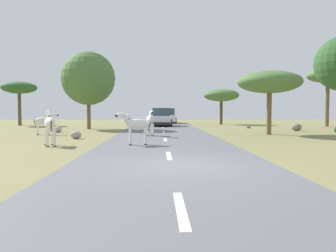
{
  "coord_description": "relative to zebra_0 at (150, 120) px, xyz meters",
  "views": [
    {
      "loc": [
        -0.62,
        -9.09,
        1.61
      ],
      "look_at": [
        -0.18,
        6.34,
        0.85
      ],
      "focal_mm": 35.19,
      "sensor_mm": 36.0,
      "label": 1
    }
  ],
  "objects": [
    {
      "name": "ground_plane",
      "position": [
        1.13,
        -10.6,
        -0.99
      ],
      "size": [
        90.0,
        90.0,
        0.0
      ],
      "primitive_type": "plane",
      "color": "olive"
    },
    {
      "name": "road",
      "position": [
        0.86,
        -10.6,
        -0.97
      ],
      "size": [
        6.0,
        64.0,
        0.05
      ],
      "primitive_type": "cube",
      "color": "slate",
      "rests_on": "ground_plane"
    },
    {
      "name": "lane_markings",
      "position": [
        0.86,
        -11.6,
        -0.94
      ],
      "size": [
        0.16,
        56.0,
        0.01
      ],
      "color": "silver",
      "rests_on": "road"
    },
    {
      "name": "zebra_0",
      "position": [
        0.0,
        0.0,
        0.0
      ],
      "size": [
        0.61,
        1.67,
        1.58
      ],
      "rotation": [
        0.0,
        0.0,
        3.3
      ],
      "color": "silver",
      "rests_on": "road"
    },
    {
      "name": "zebra_1",
      "position": [
        -6.84,
        1.65,
        -0.13
      ],
      "size": [
        1.52,
        0.64,
        1.46
      ],
      "rotation": [
        0.0,
        0.0,
        4.96
      ],
      "color": "silver",
      "rests_on": "ground_plane"
    },
    {
      "name": "zebra_2",
      "position": [
        -4.36,
        -4.89,
        -0.0
      ],
      "size": [
        0.96,
        1.67,
        1.66
      ],
      "rotation": [
        0.0,
        0.0,
        0.41
      ],
      "color": "silver",
      "rests_on": "ground_plane"
    },
    {
      "name": "zebra_3",
      "position": [
        -0.51,
        -5.07,
        -0.05
      ],
      "size": [
        1.59,
        0.55,
        1.5
      ],
      "rotation": [
        0.0,
        0.0,
        1.71
      ],
      "color": "silver",
      "rests_on": "road"
    },
    {
      "name": "car_0",
      "position": [
        1.47,
        19.0,
        -0.15
      ],
      "size": [
        2.14,
        4.4,
        1.74
      ],
      "rotation": [
        0.0,
        0.0,
        0.04
      ],
      "color": "white",
      "rests_on": "road"
    },
    {
      "name": "car_1",
      "position": [
        0.76,
        12.17,
        -0.15
      ],
      "size": [
        2.06,
        4.36,
        1.74
      ],
      "rotation": [
        0.0,
        0.0,
        3.13
      ],
      "color": "silver",
      "rests_on": "road"
    },
    {
      "name": "tree_0",
      "position": [
        7.44,
        16.55,
        2.21
      ],
      "size": [
        3.92,
        3.92,
        3.92
      ],
      "color": "#4C3823",
      "rests_on": "ground_plane"
    },
    {
      "name": "tree_2",
      "position": [
        16.82,
        11.67,
        3.85
      ],
      "size": [
        3.94,
        3.94,
        5.6
      ],
      "color": "brown",
      "rests_on": "ground_plane"
    },
    {
      "name": "tree_3",
      "position": [
        7.68,
        1.47,
        2.39
      ],
      "size": [
        4.11,
        4.11,
        4.13
      ],
      "color": "brown",
      "rests_on": "ground_plane"
    },
    {
      "name": "tree_6",
      "position": [
        -13.79,
        14.56,
        2.84
      ],
      "size": [
        3.51,
        3.51,
        4.5
      ],
      "color": "brown",
      "rests_on": "ground_plane"
    },
    {
      "name": "tree_7",
      "position": [
        -5.33,
        7.96,
        3.23
      ],
      "size": [
        4.45,
        4.45,
        6.45
      ],
      "color": "brown",
      "rests_on": "ground_plane"
    },
    {
      "name": "rock_0",
      "position": [
        11.06,
        5.14,
        -0.71
      ],
      "size": [
        0.77,
        0.73,
        0.57
      ],
      "primitive_type": "ellipsoid",
      "color": "gray",
      "rests_on": "ground_plane"
    },
    {
      "name": "rock_1",
      "position": [
        8.37,
        8.81,
        -0.89
      ],
      "size": [
        0.39,
        0.33,
        0.2
      ],
      "primitive_type": "ellipsoid",
      "color": "gray",
      "rests_on": "ground_plane"
    },
    {
      "name": "rock_2",
      "position": [
        -6.7,
        3.91,
        -0.78
      ],
      "size": [
        0.6,
        0.5,
        0.43
      ],
      "primitive_type": "ellipsoid",
      "color": "#A89E8C",
      "rests_on": "ground_plane"
    },
    {
      "name": "rock_3",
      "position": [
        -4.09,
        -1.33,
        -0.78
      ],
      "size": [
        0.59,
        0.57,
        0.43
      ],
      "primitive_type": "ellipsoid",
      "color": "gray",
      "rests_on": "ground_plane"
    }
  ]
}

